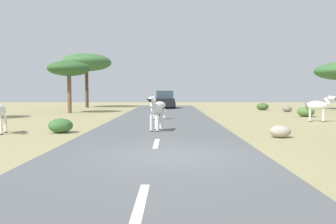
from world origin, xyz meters
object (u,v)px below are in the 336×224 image
(tree_1, at_px, (86,63))
(rock_0, at_px, (287,109))
(bush_0, at_px, (263,107))
(car_0, at_px, (164,100))
(bush_3, at_px, (306,112))
(zebra_0, at_px, (156,110))
(zebra_1, at_px, (158,106))
(bush_1, at_px, (61,126))
(rock_1, at_px, (280,131))
(zebra_2, at_px, (319,106))
(tree_0, at_px, (69,69))

(tree_1, distance_m, rock_0, 20.91)
(bush_0, bearing_deg, car_0, 162.29)
(bush_3, distance_m, rock_0, 5.50)
(zebra_0, distance_m, bush_0, 19.61)
(bush_3, bearing_deg, zebra_1, -163.41)
(car_0, relative_size, bush_1, 4.40)
(zebra_0, height_order, zebra_1, zebra_0)
(zebra_1, bearing_deg, car_0, -43.08)
(zebra_0, bearing_deg, bush_0, -103.46)
(bush_0, bearing_deg, zebra_0, -117.66)
(bush_0, height_order, bush_1, bush_0)
(zebra_1, bearing_deg, bush_3, -116.05)
(rock_1, bearing_deg, zebra_0, 160.85)
(zebra_1, distance_m, bush_0, 14.55)
(zebra_2, distance_m, bush_3, 4.16)
(tree_1, height_order, rock_0, tree_1)
(zebra_0, xyz_separation_m, zebra_1, (-0.12, 6.12, -0.08))
(tree_1, distance_m, bush_1, 23.63)
(zebra_0, relative_size, tree_1, 0.28)
(car_0, bearing_deg, rock_1, -81.83)
(zebra_2, height_order, rock_1, zebra_2)
(zebra_0, bearing_deg, rock_0, -111.39)
(car_0, relative_size, tree_0, 1.08)
(bush_3, relative_size, rock_0, 1.45)
(zebra_0, bearing_deg, bush_1, 17.08)
(zebra_1, relative_size, bush_0, 1.27)
(zebra_1, relative_size, bush_3, 1.22)
(zebra_2, distance_m, tree_0, 18.53)
(bush_0, height_order, rock_1, bush_0)
(tree_1, xyz_separation_m, bush_3, (18.21, -13.49, -4.44))
(tree_1, bearing_deg, bush_3, -36.53)
(car_0, xyz_separation_m, rock_1, (4.75, -21.92, -0.61))
(zebra_0, relative_size, tree_0, 0.39)
(zebra_2, distance_m, rock_1, 7.98)
(rock_0, bearing_deg, bush_0, 115.38)
(tree_0, distance_m, bush_3, 18.09)
(rock_1, bearing_deg, zebra_2, 57.55)
(bush_0, height_order, rock_0, bush_0)
(zebra_2, height_order, rock_0, zebra_2)
(zebra_0, relative_size, bush_0, 1.45)
(car_0, distance_m, bush_1, 20.86)
(zebra_2, height_order, bush_3, zebra_2)
(zebra_1, bearing_deg, zebra_2, -139.22)
(zebra_2, height_order, tree_0, tree_0)
(zebra_0, relative_size, rock_1, 2.01)
(zebra_0, distance_m, car_0, 20.27)
(zebra_0, distance_m, rock_1, 5.07)
(bush_1, bearing_deg, zebra_1, 58.52)
(tree_0, bearing_deg, zebra_1, -43.62)
(bush_1, relative_size, bush_3, 0.88)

